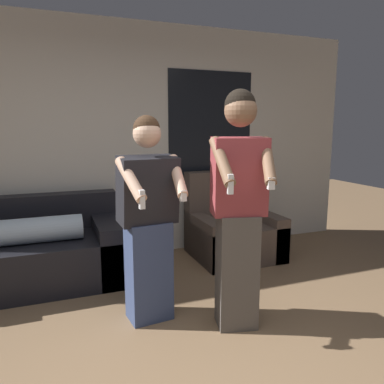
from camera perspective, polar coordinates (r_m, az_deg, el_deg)
wall_back at (r=4.42m, az=-10.96°, el=7.47°), size 6.10×0.07×2.70m
couch at (r=4.03m, az=-23.40°, el=-8.56°), size 1.78×0.94×0.83m
armchair at (r=4.52m, az=6.14°, el=-5.81°), size 0.95×0.87×0.99m
person_left at (r=2.92m, az=-6.66°, el=-4.43°), size 0.50×0.51×1.62m
person_right at (r=2.80m, az=7.10°, el=-2.43°), size 0.47×0.52×1.80m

